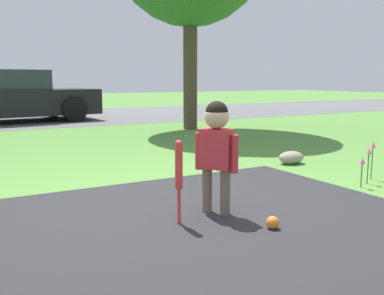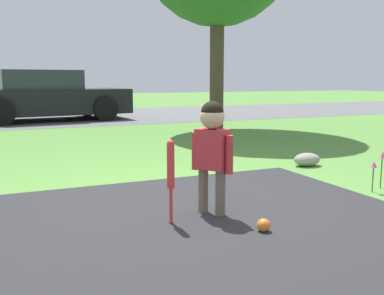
{
  "view_description": "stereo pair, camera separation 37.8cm",
  "coord_description": "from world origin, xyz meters",
  "px_view_note": "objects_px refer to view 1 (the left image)",
  "views": [
    {
      "loc": [
        -1.78,
        -3.17,
        1.09
      ],
      "look_at": [
        0.05,
        0.08,
        0.49
      ],
      "focal_mm": 40.0,
      "sensor_mm": 36.0,
      "label": 1
    },
    {
      "loc": [
        -1.44,
        -3.34,
        1.09
      ],
      "look_at": [
        0.05,
        0.08,
        0.49
      ],
      "focal_mm": 40.0,
      "sensor_mm": 36.0,
      "label": 2
    }
  ],
  "objects_px": {
    "sports_ball": "(273,223)",
    "child": "(216,141)",
    "baseball_bat": "(179,170)",
    "parked_car": "(11,97)"
  },
  "relations": [
    {
      "from": "baseball_bat",
      "to": "sports_ball",
      "type": "distance_m",
      "value": 0.79
    },
    {
      "from": "baseball_bat",
      "to": "sports_ball",
      "type": "bearing_deg",
      "value": -38.49
    },
    {
      "from": "child",
      "to": "baseball_bat",
      "type": "distance_m",
      "value": 0.44
    },
    {
      "from": "sports_ball",
      "to": "child",
      "type": "bearing_deg",
      "value": 107.05
    },
    {
      "from": "sports_ball",
      "to": "parked_car",
      "type": "height_order",
      "value": "parked_car"
    },
    {
      "from": "child",
      "to": "sports_ball",
      "type": "xyz_separation_m",
      "value": [
        0.16,
        -0.52,
        -0.55
      ]
    },
    {
      "from": "child",
      "to": "sports_ball",
      "type": "distance_m",
      "value": 0.77
    },
    {
      "from": "sports_ball",
      "to": "baseball_bat",
      "type": "bearing_deg",
      "value": 141.51
    },
    {
      "from": "sports_ball",
      "to": "parked_car",
      "type": "xyz_separation_m",
      "value": [
        -0.63,
        9.53,
        0.58
      ]
    },
    {
      "from": "child",
      "to": "baseball_bat",
      "type": "height_order",
      "value": "child"
    }
  ]
}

